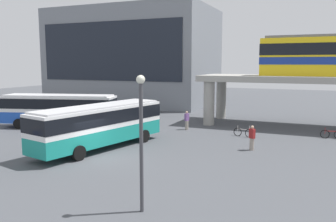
{
  "coord_description": "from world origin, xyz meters",
  "views": [
    {
      "loc": [
        12.95,
        -18.89,
        6.24
      ],
      "look_at": [
        1.19,
        8.35,
        2.2
      ],
      "focal_mm": 37.55,
      "sensor_mm": 36.0,
      "label": 1
    }
  ],
  "objects_px": {
    "station_building": "(134,57)",
    "pedestrian_by_bike_rack": "(252,139)",
    "pedestrian_waiting_near_stop": "(187,121)",
    "bicycle_red": "(332,134)",
    "bus_main": "(100,122)",
    "bus_secondary": "(59,107)",
    "bicycle_silver": "(243,132)"
  },
  "relations": [
    {
      "from": "bus_secondary",
      "to": "pedestrian_waiting_near_stop",
      "type": "xyz_separation_m",
      "value": [
        11.81,
        3.94,
        -1.15
      ]
    },
    {
      "from": "pedestrian_waiting_near_stop",
      "to": "bicycle_red",
      "type": "bearing_deg",
      "value": 4.71
    },
    {
      "from": "bus_secondary",
      "to": "bicycle_silver",
      "type": "bearing_deg",
      "value": 9.34
    },
    {
      "from": "bicycle_red",
      "to": "station_building",
      "type": "bearing_deg",
      "value": 148.66
    },
    {
      "from": "station_building",
      "to": "bus_main",
      "type": "height_order",
      "value": "station_building"
    },
    {
      "from": "station_building",
      "to": "bicycle_silver",
      "type": "bearing_deg",
      "value": -42.28
    },
    {
      "from": "bus_main",
      "to": "bus_secondary",
      "type": "height_order",
      "value": "same"
    },
    {
      "from": "pedestrian_by_bike_rack",
      "to": "station_building",
      "type": "bearing_deg",
      "value": 133.67
    },
    {
      "from": "bus_main",
      "to": "bus_secondary",
      "type": "relative_size",
      "value": 1.0
    },
    {
      "from": "bicycle_red",
      "to": "pedestrian_by_bike_rack",
      "type": "xyz_separation_m",
      "value": [
        -5.43,
        -6.61,
        0.5
      ]
    },
    {
      "from": "station_building",
      "to": "bicycle_silver",
      "type": "height_order",
      "value": "station_building"
    },
    {
      "from": "bus_main",
      "to": "pedestrian_waiting_near_stop",
      "type": "bearing_deg",
      "value": 71.34
    },
    {
      "from": "station_building",
      "to": "bicycle_silver",
      "type": "xyz_separation_m",
      "value": [
        21.11,
        -19.19,
        -6.81
      ]
    },
    {
      "from": "bicycle_silver",
      "to": "bus_main",
      "type": "bearing_deg",
      "value": -136.14
    },
    {
      "from": "bus_main",
      "to": "pedestrian_by_bike_rack",
      "type": "distance_m",
      "value": 11.08
    },
    {
      "from": "bus_main",
      "to": "pedestrian_waiting_near_stop",
      "type": "relative_size",
      "value": 6.4
    },
    {
      "from": "bicycle_red",
      "to": "pedestrian_by_bike_rack",
      "type": "bearing_deg",
      "value": -129.38
    },
    {
      "from": "pedestrian_waiting_near_stop",
      "to": "bus_main",
      "type": "bearing_deg",
      "value": -108.66
    },
    {
      "from": "bicycle_red",
      "to": "bicycle_silver",
      "type": "xyz_separation_m",
      "value": [
        -6.94,
        -2.11,
        0.0
      ]
    },
    {
      "from": "pedestrian_by_bike_rack",
      "to": "pedestrian_waiting_near_stop",
      "type": "relative_size",
      "value": 1.02
    },
    {
      "from": "bicycle_red",
      "to": "pedestrian_by_bike_rack",
      "type": "height_order",
      "value": "pedestrian_by_bike_rack"
    },
    {
      "from": "station_building",
      "to": "bicycle_red",
      "type": "bearing_deg",
      "value": -31.34
    },
    {
      "from": "station_building",
      "to": "bus_secondary",
      "type": "height_order",
      "value": "station_building"
    },
    {
      "from": "bus_main",
      "to": "station_building",
      "type": "bearing_deg",
      "value": 114.03
    },
    {
      "from": "pedestrian_waiting_near_stop",
      "to": "bicycle_silver",
      "type": "bearing_deg",
      "value": -11.0
    },
    {
      "from": "bus_main",
      "to": "bicycle_silver",
      "type": "height_order",
      "value": "bus_main"
    },
    {
      "from": "station_building",
      "to": "pedestrian_by_bike_rack",
      "type": "bearing_deg",
      "value": -46.33
    },
    {
      "from": "bicycle_red",
      "to": "bus_secondary",
      "type": "bearing_deg",
      "value": -168.44
    },
    {
      "from": "bicycle_silver",
      "to": "bicycle_red",
      "type": "bearing_deg",
      "value": 16.94
    },
    {
      "from": "bus_secondary",
      "to": "bicycle_red",
      "type": "height_order",
      "value": "bus_secondary"
    },
    {
      "from": "bicycle_red",
      "to": "pedestrian_waiting_near_stop",
      "type": "xyz_separation_m",
      "value": [
        -12.51,
        -1.03,
        0.48
      ]
    },
    {
      "from": "bus_secondary",
      "to": "bicycle_silver",
      "type": "distance_m",
      "value": 17.69
    }
  ]
}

